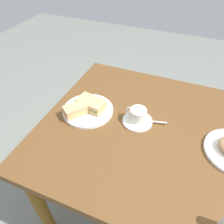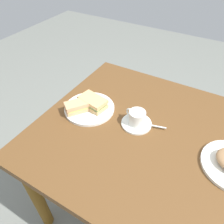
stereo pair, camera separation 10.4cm
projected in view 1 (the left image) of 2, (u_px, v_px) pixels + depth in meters
ground_plane at (138, 200)px, 1.47m from camera, size 6.00×6.00×0.00m
dining_table at (149, 143)px, 1.07m from camera, size 1.02×0.92×0.71m
sandwich_plate at (88, 110)px, 1.09m from camera, size 0.26×0.26×0.01m
sandwich_front at (91, 104)px, 1.07m from camera, size 0.15×0.11×0.05m
sandwich_back at (78, 109)px, 1.05m from camera, size 0.13×0.15×0.05m
coffee_saucer at (137, 121)px, 1.03m from camera, size 0.14×0.14×0.01m
coffee_cup at (138, 115)px, 1.00m from camera, size 0.11×0.08×0.07m
spoon at (153, 121)px, 1.02m from camera, size 0.10×0.04×0.01m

